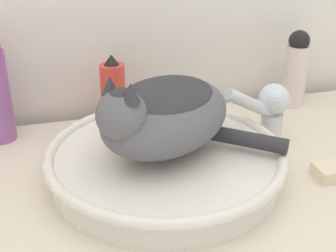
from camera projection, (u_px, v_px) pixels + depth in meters
sink_basin at (166, 161)px, 0.84m from camera, size 0.43×0.43×0.06m
cat at (163, 113)px, 0.79m from camera, size 0.36×0.29×0.16m
faucet at (269, 108)px, 0.94m from camera, size 0.16×0.08×0.14m
spray_bottle_trigger at (113, 94)px, 1.01m from camera, size 0.05×0.05×0.16m
lotion_bottle_white at (296, 69)px, 1.11m from camera, size 0.05×0.05×0.18m
soap_bar at (332, 171)px, 0.85m from camera, size 0.07×0.05×0.02m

